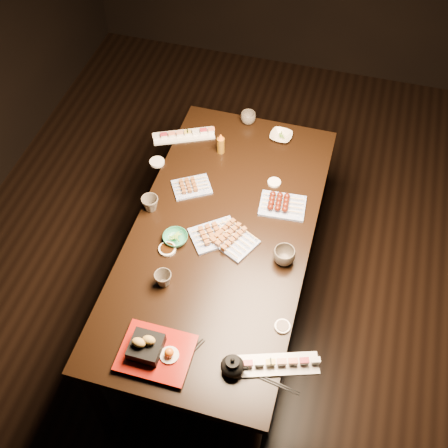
{
  "coord_description": "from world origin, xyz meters",
  "views": [
    {
      "loc": [
        0.29,
        -1.66,
        3.02
      ],
      "look_at": [
        -0.19,
        0.03,
        0.77
      ],
      "focal_mm": 45.0,
      "sensor_mm": 36.0,
      "label": 1
    }
  ],
  "objects_px": {
    "dining_table": "(222,274)",
    "yakitori_plate_right": "(232,237)",
    "yakitori_plate_left": "(192,185)",
    "sushi_platter_far": "(184,134)",
    "edamame_bowl_cream": "(281,136)",
    "yakitori_plate_center": "(215,232)",
    "teapot": "(232,365)",
    "teacup_mid_right": "(284,256)",
    "teacup_far_left": "(150,204)",
    "teacup_far_right": "(248,118)",
    "sushi_platter_near": "(276,363)",
    "edamame_bowl_green": "(175,238)",
    "condiment_bottle": "(221,143)",
    "teacup_near_left": "(163,279)",
    "tempura_tray": "(155,349)"
  },
  "relations": [
    {
      "from": "yakitori_plate_center",
      "to": "edamame_bowl_cream",
      "type": "xyz_separation_m",
      "value": [
        0.17,
        0.79,
        -0.01
      ]
    },
    {
      "from": "tempura_tray",
      "to": "dining_table",
      "type": "bearing_deg",
      "value": 82.37
    },
    {
      "from": "edamame_bowl_cream",
      "to": "teapot",
      "type": "relative_size",
      "value": 1.05
    },
    {
      "from": "sushi_platter_far",
      "to": "sushi_platter_near",
      "type": "bearing_deg",
      "value": 98.62
    },
    {
      "from": "teacup_mid_right",
      "to": "teacup_far_left",
      "type": "height_order",
      "value": "teacup_mid_right"
    },
    {
      "from": "tempura_tray",
      "to": "teacup_mid_right",
      "type": "height_order",
      "value": "tempura_tray"
    },
    {
      "from": "dining_table",
      "to": "teacup_far_left",
      "type": "relative_size",
      "value": 20.1
    },
    {
      "from": "edamame_bowl_cream",
      "to": "teacup_mid_right",
      "type": "xyz_separation_m",
      "value": [
        0.19,
        -0.84,
        0.03
      ]
    },
    {
      "from": "teacup_near_left",
      "to": "teacup_mid_right",
      "type": "distance_m",
      "value": 0.59
    },
    {
      "from": "yakitori_plate_right",
      "to": "edamame_bowl_cream",
      "type": "bearing_deg",
      "value": 110.51
    },
    {
      "from": "edamame_bowl_cream",
      "to": "yakitori_plate_center",
      "type": "bearing_deg",
      "value": -102.24
    },
    {
      "from": "sushi_platter_far",
      "to": "teacup_mid_right",
      "type": "xyz_separation_m",
      "value": [
        0.74,
        -0.7,
        0.02
      ]
    },
    {
      "from": "yakitori_plate_right",
      "to": "condiment_bottle",
      "type": "bearing_deg",
      "value": 137.24
    },
    {
      "from": "sushi_platter_near",
      "to": "yakitori_plate_center",
      "type": "height_order",
      "value": "yakitori_plate_center"
    },
    {
      "from": "sushi_platter_near",
      "to": "teacup_far_right",
      "type": "distance_m",
      "value": 1.55
    },
    {
      "from": "yakitori_plate_right",
      "to": "teacup_far_left",
      "type": "height_order",
      "value": "teacup_far_left"
    },
    {
      "from": "teacup_mid_right",
      "to": "teacup_far_right",
      "type": "relative_size",
      "value": 1.21
    },
    {
      "from": "dining_table",
      "to": "yakitori_plate_right",
      "type": "bearing_deg",
      "value": -37.4
    },
    {
      "from": "teacup_near_left",
      "to": "yakitori_plate_center",
      "type": "bearing_deg",
      "value": 65.33
    },
    {
      "from": "sushi_platter_far",
      "to": "teapot",
      "type": "distance_m",
      "value": 1.46
    },
    {
      "from": "dining_table",
      "to": "tempura_tray",
      "type": "distance_m",
      "value": 0.83
    },
    {
      "from": "sushi_platter_far",
      "to": "tempura_tray",
      "type": "xyz_separation_m",
      "value": [
        0.31,
        -1.33,
        0.04
      ]
    },
    {
      "from": "sushi_platter_far",
      "to": "teacup_mid_right",
      "type": "distance_m",
      "value": 1.02
    },
    {
      "from": "sushi_platter_far",
      "to": "yakitori_plate_left",
      "type": "height_order",
      "value": "yakitori_plate_left"
    },
    {
      "from": "dining_table",
      "to": "teapot",
      "type": "relative_size",
      "value": 14.95
    },
    {
      "from": "tempura_tray",
      "to": "condiment_bottle",
      "type": "height_order",
      "value": "condiment_bottle"
    },
    {
      "from": "edamame_bowl_cream",
      "to": "teacup_far_right",
      "type": "bearing_deg",
      "value": 159.51
    },
    {
      "from": "yakitori_plate_left",
      "to": "condiment_bottle",
      "type": "xyz_separation_m",
      "value": [
        0.08,
        0.31,
        0.04
      ]
    },
    {
      "from": "edamame_bowl_green",
      "to": "yakitori_plate_right",
      "type": "bearing_deg",
      "value": 15.84
    },
    {
      "from": "edamame_bowl_cream",
      "to": "teacup_mid_right",
      "type": "bearing_deg",
      "value": -77.03
    },
    {
      "from": "condiment_bottle",
      "to": "teacup_near_left",
      "type": "bearing_deg",
      "value": -91.1
    },
    {
      "from": "sushi_platter_near",
      "to": "teacup_mid_right",
      "type": "height_order",
      "value": "teacup_mid_right"
    },
    {
      "from": "yakitori_plate_right",
      "to": "edamame_bowl_cream",
      "type": "height_order",
      "value": "yakitori_plate_right"
    },
    {
      "from": "sushi_platter_near",
      "to": "edamame_bowl_cream",
      "type": "bearing_deg",
      "value": 82.67
    },
    {
      "from": "yakitori_plate_right",
      "to": "yakitori_plate_center",
      "type": "bearing_deg",
      "value": -155.92
    },
    {
      "from": "yakitori_plate_right",
      "to": "yakitori_plate_left",
      "type": "xyz_separation_m",
      "value": [
        -0.3,
        0.28,
        -0.0
      ]
    },
    {
      "from": "yakitori_plate_left",
      "to": "teacup_mid_right",
      "type": "relative_size",
      "value": 1.84
    },
    {
      "from": "dining_table",
      "to": "yakitori_plate_left",
      "type": "bearing_deg",
      "value": 118.6
    },
    {
      "from": "teacup_mid_right",
      "to": "teapot",
      "type": "bearing_deg",
      "value": -98.66
    },
    {
      "from": "teacup_mid_right",
      "to": "teacup_far_right",
      "type": "xyz_separation_m",
      "value": [
        -0.41,
        0.92,
        -0.01
      ]
    },
    {
      "from": "teacup_far_right",
      "to": "dining_table",
      "type": "bearing_deg",
      "value": -84.92
    },
    {
      "from": "sushi_platter_far",
      "to": "edamame_bowl_green",
      "type": "bearing_deg",
      "value": 80.19
    },
    {
      "from": "sushi_platter_far",
      "to": "yakitori_plate_center",
      "type": "xyz_separation_m",
      "value": [
        0.38,
        -0.65,
        0.01
      ]
    },
    {
      "from": "yakitori_plate_right",
      "to": "tempura_tray",
      "type": "bearing_deg",
      "value": -76.16
    },
    {
      "from": "yakitori_plate_right",
      "to": "condiment_bottle",
      "type": "height_order",
      "value": "condiment_bottle"
    },
    {
      "from": "dining_table",
      "to": "yakitori_plate_left",
      "type": "distance_m",
      "value": 0.53
    },
    {
      "from": "sushi_platter_far",
      "to": "tempura_tray",
      "type": "height_order",
      "value": "tempura_tray"
    },
    {
      "from": "teacup_mid_right",
      "to": "edamame_bowl_green",
      "type": "bearing_deg",
      "value": -177.26
    },
    {
      "from": "teapot",
      "to": "teacup_mid_right",
      "type": "bearing_deg",
      "value": 82.33
    },
    {
      "from": "teacup_mid_right",
      "to": "condiment_bottle",
      "type": "relative_size",
      "value": 0.81
    }
  ]
}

